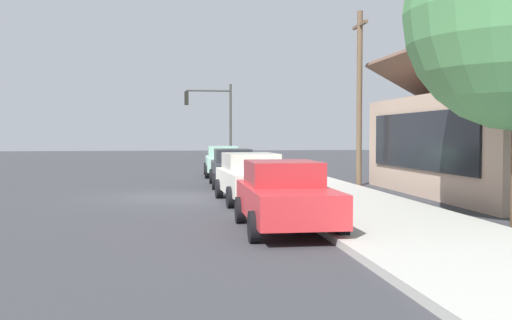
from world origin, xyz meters
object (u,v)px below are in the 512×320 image
Objects in this scene: car_cherry at (285,195)px; car_ivory at (252,177)px; traffic_light_main at (213,113)px; car_charcoal at (233,167)px; utility_pole_wooden at (359,95)px; fire_hydrant_red at (316,196)px; car_seafoam at (223,161)px.

car_ivory is at bearing -179.83° from car_cherry.
car_ivory is at bearing 1.09° from traffic_light_main.
car_charcoal is 0.91× the size of traffic_light_main.
utility_pole_wooden reaches higher than fire_hydrant_red.
car_seafoam is at bearing -174.86° from fire_hydrant_red.
utility_pole_wooden is (6.61, 5.37, 3.11)m from car_seafoam.
traffic_light_main reaches higher than car_charcoal.
car_cherry is at bearing -25.46° from utility_pole_wooden.
car_seafoam reaches higher than fire_hydrant_red.
fire_hydrant_red is at bearing 6.91° from car_seafoam.
utility_pole_wooden is (-11.24, 5.35, 3.11)m from car_cherry.
car_charcoal is at bearing 1.48° from car_seafoam.
car_cherry is (5.83, 0.01, -0.00)m from car_ivory.
utility_pole_wooden is at bearing 154.63° from car_cherry.
utility_pole_wooden reaches higher than traffic_light_main.
car_cherry reaches higher than fire_hydrant_red.
car_seafoam is 6.06m from car_charcoal.
car_charcoal and car_ivory have the same top height.
car_seafoam is at bearing -140.91° from utility_pole_wooden.
car_cherry is 0.58× the size of utility_pole_wooden.
car_seafoam is 0.61× the size of utility_pole_wooden.
car_seafoam and car_cherry have the same top height.
car_ivory and car_cherry have the same top height.
traffic_light_main reaches higher than car_seafoam.
car_ivory is 3.54m from fire_hydrant_red.
car_seafoam is at bearing 177.02° from car_ivory.
utility_pole_wooden is at bearing 28.57° from traffic_light_main.
utility_pole_wooden is at bearing 40.86° from car_seafoam.
traffic_light_main is 0.69× the size of utility_pole_wooden.
car_charcoal is (6.06, -0.03, 0.00)m from car_seafoam.
car_cherry is 0.84× the size of traffic_light_main.
car_seafoam is 12.02m from car_ivory.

